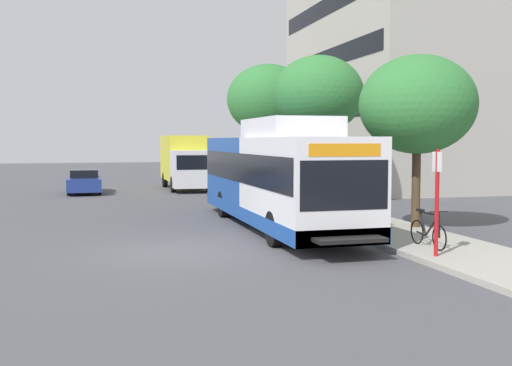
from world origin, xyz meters
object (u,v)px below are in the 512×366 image
(parked_car_far_lane, at_px, (84,181))
(box_truck_background, at_px, (185,160))
(bicycle_parked, at_px, (428,231))
(transit_bus, at_px, (277,178))
(bus_stop_sign_pole, at_px, (437,194))
(street_tree_near_stop, at_px, (417,105))
(street_tree_mid_block, at_px, (318,94))
(street_tree_far_block, at_px, (268,100))

(parked_car_far_lane, xyz_separation_m, box_truck_background, (5.91, 1.37, 1.08))
(bicycle_parked, distance_m, parked_car_far_lane, 23.01)
(transit_bus, distance_m, bus_stop_sign_pole, 6.88)
(transit_bus, height_order, street_tree_near_stop, street_tree_near_stop)
(transit_bus, relative_size, bicycle_parked, 6.96)
(bicycle_parked, height_order, street_tree_mid_block, street_tree_mid_block)
(transit_bus, relative_size, street_tree_near_stop, 2.20)
(bicycle_parked, bearing_deg, bus_stop_sign_pole, -112.38)
(box_truck_background, bearing_deg, parked_car_far_lane, -166.93)
(transit_bus, xyz_separation_m, bicycle_parked, (2.52, -5.41, -1.14))
(bicycle_parked, xyz_separation_m, street_tree_far_block, (1.27, 19.41, 4.73))
(street_tree_mid_block, relative_size, box_truck_background, 0.95)
(bus_stop_sign_pole, height_order, street_tree_far_block, street_tree_far_block)
(parked_car_far_lane, height_order, box_truck_background, box_truck_background)
(street_tree_near_stop, relative_size, street_tree_far_block, 0.78)
(street_tree_near_stop, relative_size, street_tree_mid_block, 0.83)
(street_tree_far_block, xyz_separation_m, parked_car_far_lane, (-10.23, 1.78, -4.63))
(street_tree_near_stop, height_order, box_truck_background, street_tree_near_stop)
(transit_bus, relative_size, parked_car_far_lane, 2.72)
(box_truck_background, bearing_deg, bus_stop_sign_pole, -83.84)
(street_tree_mid_block, height_order, box_truck_background, street_tree_mid_block)
(street_tree_near_stop, xyz_separation_m, street_tree_mid_block, (-0.16, 8.48, 0.94))
(bus_stop_sign_pole, bearing_deg, box_truck_background, 96.16)
(bus_stop_sign_pole, bearing_deg, street_tree_far_block, 85.14)
(parked_car_far_lane, bearing_deg, bus_stop_sign_pole, -69.23)
(bus_stop_sign_pole, height_order, box_truck_background, box_truck_background)
(transit_bus, height_order, bus_stop_sign_pole, transit_bus)
(box_truck_background, bearing_deg, street_tree_far_block, -36.15)
(bicycle_parked, relative_size, street_tree_far_block, 0.25)
(transit_bus, height_order, parked_car_far_lane, transit_bus)
(street_tree_near_stop, bearing_deg, street_tree_mid_block, 91.07)
(street_tree_mid_block, bearing_deg, box_truck_background, 113.10)
(street_tree_far_block, height_order, parked_car_far_lane, street_tree_far_block)
(street_tree_near_stop, relative_size, parked_car_far_lane, 1.24)
(transit_bus, relative_size, box_truck_background, 1.75)
(street_tree_far_block, relative_size, parked_car_far_lane, 1.59)
(transit_bus, xyz_separation_m, bus_stop_sign_pole, (2.04, -6.57, -0.05))
(bicycle_parked, xyz_separation_m, street_tree_near_stop, (1.64, 3.49, 3.54))
(bicycle_parked, relative_size, parked_car_far_lane, 0.39)
(street_tree_near_stop, xyz_separation_m, box_truck_background, (-4.68, 19.07, -2.36))
(bus_stop_sign_pole, xyz_separation_m, parked_car_far_lane, (-8.48, 22.35, -0.99))
(street_tree_far_block, bearing_deg, box_truck_background, 143.85)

